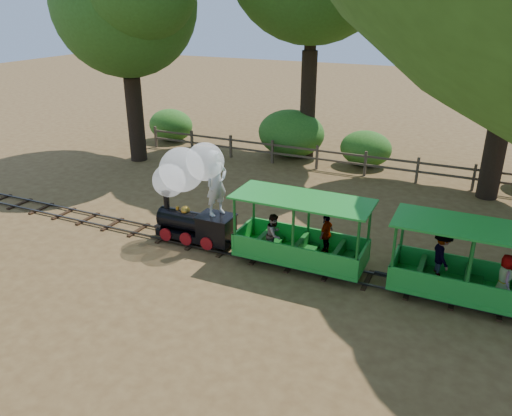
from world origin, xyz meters
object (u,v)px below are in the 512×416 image
at_px(locomotive, 190,186).
at_px(carriage_front, 299,240).
at_px(fence, 341,159).
at_px(carriage_rear, 466,271).

distance_m(locomotive, carriage_front, 3.44).
bearing_deg(locomotive, carriage_front, -1.56).
distance_m(locomotive, fence, 8.28).
xyz_separation_m(carriage_rear, fence, (-5.17, 7.95, -0.20)).
bearing_deg(carriage_rear, carriage_front, -179.20).
distance_m(carriage_rear, fence, 9.49).
xyz_separation_m(locomotive, carriage_rear, (7.30, -0.03, -0.94)).
relative_size(carriage_rear, fence, 0.19).
xyz_separation_m(locomotive, fence, (2.13, 7.92, -1.14)).
height_order(locomotive, carriage_front, locomotive).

